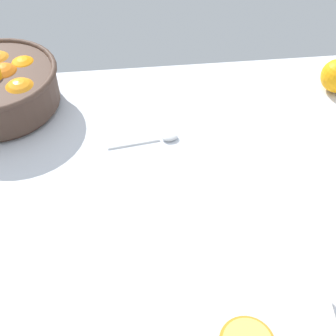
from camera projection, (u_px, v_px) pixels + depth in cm
name	position (u px, v px, depth cm)	size (l,w,h in cm)	color
ground_plane	(179.00, 201.00, 80.41)	(135.57, 80.29, 3.00)	silver
spoon	(154.00, 140.00, 88.62)	(13.53, 3.27, 1.00)	silver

